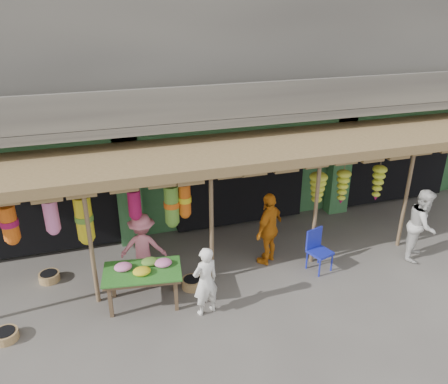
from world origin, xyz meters
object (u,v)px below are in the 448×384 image
object	(u,v)px
person_vendor	(269,228)
person_shopper	(143,247)
flower_table	(143,272)
person_front	(205,281)
blue_chair	(317,248)
person_right	(422,225)

from	to	relation	value
person_vendor	person_shopper	world-z (taller)	person_vendor
flower_table	person_front	distance (m)	1.32
flower_table	blue_chair	size ratio (longest dim) A/B	1.70
person_right	flower_table	bearing A→B (deg)	136.44
blue_chair	person_vendor	xyz separation A→B (m)	(-0.97, 0.62, 0.35)
person_shopper	person_vendor	bearing A→B (deg)	-169.15
person_shopper	blue_chair	bearing A→B (deg)	-176.84
flower_table	blue_chair	xyz separation A→B (m)	(4.03, 0.06, -0.20)
blue_chair	person_vendor	distance (m)	1.20
person_front	flower_table	bearing A→B (deg)	-47.22
person_front	blue_chair	bearing A→B (deg)	178.96
flower_table	person_right	world-z (taller)	person_right
person_front	person_right	xyz separation A→B (m)	(5.51, 0.44, 0.14)
flower_table	person_vendor	xyz separation A→B (m)	(3.06, 0.67, 0.14)
person_front	person_shopper	world-z (taller)	person_shopper
person_front	person_shopper	bearing A→B (deg)	-73.80
person_right	person_vendor	size ratio (longest dim) A/B	0.99
blue_chair	person_shopper	size ratio (longest dim) A/B	0.62
flower_table	person_shopper	world-z (taller)	person_shopper
person_right	person_shopper	world-z (taller)	person_right
person_vendor	person_front	bearing A→B (deg)	-2.42
flower_table	person_vendor	distance (m)	3.13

